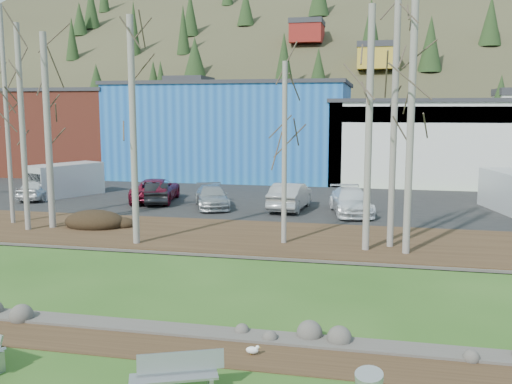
% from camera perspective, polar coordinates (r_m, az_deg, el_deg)
% --- Properties ---
extents(ground, '(200.00, 200.00, 0.00)m').
position_cam_1_polar(ground, '(14.20, -18.74, -17.18)').
color(ground, '#264E17').
rests_on(ground, ground).
extents(dirt_strip, '(80.00, 1.80, 0.03)m').
position_cam_1_polar(dirt_strip, '(15.87, -14.74, -14.17)').
color(dirt_strip, '#382616').
rests_on(dirt_strip, ground).
extents(near_bank_rocks, '(80.00, 0.80, 0.50)m').
position_cam_1_polar(near_bank_rocks, '(16.70, -13.15, -13.00)').
color(near_bank_rocks, '#47423D').
rests_on(near_bank_rocks, ground).
extents(river, '(80.00, 8.00, 0.90)m').
position_cam_1_polar(river, '(20.27, -8.14, -9.03)').
color(river, '#121C33').
rests_on(river, ground).
extents(far_bank_rocks, '(80.00, 0.80, 0.46)m').
position_cam_1_polar(far_bank_rocks, '(24.00, -4.73, -6.22)').
color(far_bank_rocks, '#47423D').
rests_on(far_bank_rocks, ground).
extents(far_bank, '(80.00, 7.00, 0.15)m').
position_cam_1_polar(far_bank, '(26.97, -2.74, -4.41)').
color(far_bank, '#382616').
rests_on(far_bank, ground).
extents(parking_lot, '(80.00, 14.00, 0.14)m').
position_cam_1_polar(parking_lot, '(37.03, 1.45, -0.93)').
color(parking_lot, black).
rests_on(parking_lot, ground).
extents(building_brick, '(16.32, 12.24, 7.80)m').
position_cam_1_polar(building_brick, '(58.70, -19.56, 5.77)').
color(building_brick, '#963C2C').
rests_on(building_brick, ground).
extents(building_blue, '(20.40, 12.24, 8.30)m').
position_cam_1_polar(building_blue, '(51.57, -2.19, 6.24)').
color(building_blue, '#1B57AD').
rests_on(building_blue, ground).
extents(building_white, '(18.36, 12.24, 6.80)m').
position_cam_1_polar(building_white, '(50.23, 18.20, 4.93)').
color(building_white, silver).
rests_on(building_white, ground).
extents(hillside, '(160.00, 72.00, 35.00)m').
position_cam_1_polar(hillside, '(95.85, 8.35, 15.10)').
color(hillside, '#393521').
rests_on(hillside, ground).
extents(bench_intact, '(1.90, 1.20, 0.92)m').
position_cam_1_polar(bench_intact, '(12.68, -8.01, -17.71)').
color(bench_intact, '#A2A4A7').
rests_on(bench_intact, ground).
extents(seagull, '(0.38, 0.18, 0.27)m').
position_cam_1_polar(seagull, '(14.51, -0.34, -15.51)').
color(seagull, gold).
rests_on(seagull, ground).
extents(dirt_mound, '(3.11, 2.19, 0.61)m').
position_cam_1_polar(dirt_mound, '(29.81, -15.83, -2.75)').
color(dirt_mound, black).
rests_on(dirt_mound, far_bank).
extents(birch_0, '(0.27, 0.27, 9.85)m').
position_cam_1_polar(birch_0, '(29.63, -22.33, 5.89)').
color(birch_0, '#A8A199').
rests_on(birch_0, far_bank).
extents(birch_1, '(0.22, 0.22, 11.00)m').
position_cam_1_polar(birch_1, '(31.76, -23.67, 6.97)').
color(birch_1, '#A8A199').
rests_on(birch_1, far_bank).
extents(birch_2, '(0.32, 0.32, 9.51)m').
position_cam_1_polar(birch_2, '(29.75, -20.09, 5.68)').
color(birch_2, '#A8A199').
rests_on(birch_2, far_bank).
extents(birch_3, '(0.29, 0.29, 9.76)m').
position_cam_1_polar(birch_3, '(25.14, -12.18, 5.89)').
color(birch_3, '#A8A199').
rests_on(birch_3, far_bank).
extents(birch_4, '(0.22, 0.22, 7.87)m').
position_cam_1_polar(birch_4, '(24.73, 2.86, 3.83)').
color(birch_4, '#A8A199').
rests_on(birch_4, far_bank).
extents(birch_5, '(0.29, 0.29, 10.77)m').
position_cam_1_polar(birch_5, '(23.61, 15.22, 6.87)').
color(birch_5, '#A8A199').
rests_on(birch_5, far_bank).
extents(birch_6, '(0.29, 0.29, 9.99)m').
position_cam_1_polar(birch_6, '(23.83, 11.21, 6.07)').
color(birch_6, '#A8A199').
rests_on(birch_6, far_bank).
extents(birch_7, '(0.27, 0.27, 11.50)m').
position_cam_1_polar(birch_7, '(24.64, 13.68, 7.82)').
color(birch_7, '#A8A199').
rests_on(birch_7, far_bank).
extents(car_0, '(2.14, 4.29, 1.40)m').
position_cam_1_polar(car_0, '(39.97, -20.78, 0.33)').
color(car_0, silver).
rests_on(car_0, parking_lot).
extents(car_1, '(2.67, 4.24, 1.32)m').
position_cam_1_polar(car_1, '(36.27, -9.85, -0.08)').
color(car_1, black).
rests_on(car_1, parking_lot).
extents(car_2, '(3.38, 5.67, 1.48)m').
position_cam_1_polar(car_2, '(37.05, -9.98, 0.22)').
color(car_2, maroon).
rests_on(car_2, parking_lot).
extents(car_3, '(3.39, 4.84, 1.30)m').
position_cam_1_polar(car_3, '(34.25, -4.45, -0.48)').
color(car_3, '#9EA3A6').
rests_on(car_3, parking_lot).
extents(car_4, '(2.06, 4.99, 1.61)m').
position_cam_1_polar(car_4, '(33.54, 3.45, -0.40)').
color(car_4, '#AEAEB0').
rests_on(car_4, parking_lot).
extents(car_5, '(3.04, 5.27, 1.44)m').
position_cam_1_polar(car_5, '(32.51, 9.47, -0.93)').
color(car_5, white).
rests_on(car_5, parking_lot).
extents(van_grey, '(3.95, 5.39, 2.18)m').
position_cam_1_polar(van_grey, '(40.76, -18.79, 1.12)').
color(van_grey, silver).
rests_on(van_grey, parking_lot).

